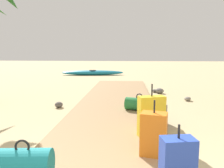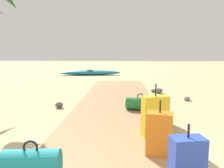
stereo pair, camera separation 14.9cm
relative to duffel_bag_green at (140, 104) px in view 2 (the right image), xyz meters
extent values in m
plane|color=tan|center=(-0.62, -0.26, -0.23)|extent=(60.00, 60.00, 0.00)
cube|color=#9E7A51|center=(-0.62, 0.69, -0.19)|extent=(2.09, 9.54, 0.08)
cylinder|color=#237538|center=(0.00, 0.00, 0.00)|extent=(0.73, 0.48, 0.30)
torus|color=black|center=(0.00, 0.00, 0.18)|extent=(0.16, 0.07, 0.16)
cube|color=orange|center=(0.08, -2.40, 0.15)|extent=(0.39, 0.31, 0.60)
cylinder|color=black|center=(0.08, -2.40, 0.53)|extent=(0.02, 0.02, 0.18)
cylinder|color=#197A7F|center=(-1.40, -3.17, 0.03)|extent=(0.64, 0.43, 0.38)
torus|color=black|center=(-1.40, -3.17, 0.25)|extent=(0.17, 0.04, 0.16)
cube|color=#6B2D84|center=(0.32, -0.65, 0.06)|extent=(0.29, 0.21, 0.43)
ellipsoid|color=#6B2D84|center=(0.32, -0.65, 0.28)|extent=(0.28, 0.20, 0.14)
cylinder|color=#351642|center=(0.25, -0.76, 0.06)|extent=(0.04, 0.04, 0.35)
cylinder|color=#351642|center=(0.39, -0.75, 0.06)|extent=(0.04, 0.04, 0.35)
cube|color=slate|center=(0.29, -1.11, 0.06)|extent=(0.35, 0.29, 0.43)
ellipsoid|color=slate|center=(0.29, -1.11, 0.27)|extent=(0.34, 0.28, 0.16)
cylinder|color=#3A3A3D|center=(0.24, -1.24, 0.06)|extent=(0.04, 0.04, 0.34)
cylinder|color=#3A3A3D|center=(0.39, -1.21, 0.06)|extent=(0.04, 0.04, 0.34)
cube|color=gold|center=(0.12, -1.68, 0.19)|extent=(0.48, 0.31, 0.69)
cylinder|color=black|center=(0.12, -1.68, 0.64)|extent=(0.02, 0.02, 0.21)
cube|color=#2847B7|center=(0.23, -3.23, 0.13)|extent=(0.36, 0.26, 0.58)
cylinder|color=black|center=(0.23, -3.23, 0.49)|extent=(0.02, 0.02, 0.14)
ellipsoid|color=teal|center=(-2.56, 8.86, -0.08)|extent=(3.96, 1.13, 0.30)
torus|color=black|center=(-2.56, 8.86, 0.05)|extent=(0.54, 0.54, 0.05)
ellipsoid|color=slate|center=(0.85, 2.74, -0.14)|extent=(0.40, 0.40, 0.19)
ellipsoid|color=#5B5651|center=(-2.13, 0.43, -0.16)|extent=(0.28, 0.28, 0.16)
ellipsoid|color=#5B5651|center=(0.71, 2.92, -0.18)|extent=(0.27, 0.25, 0.12)
ellipsoid|color=gray|center=(1.54, 1.55, -0.17)|extent=(0.28, 0.30, 0.12)
camera|label=1|loc=(-0.27, -5.40, 1.27)|focal=36.37mm
camera|label=2|loc=(-0.41, -5.41, 1.27)|focal=36.37mm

